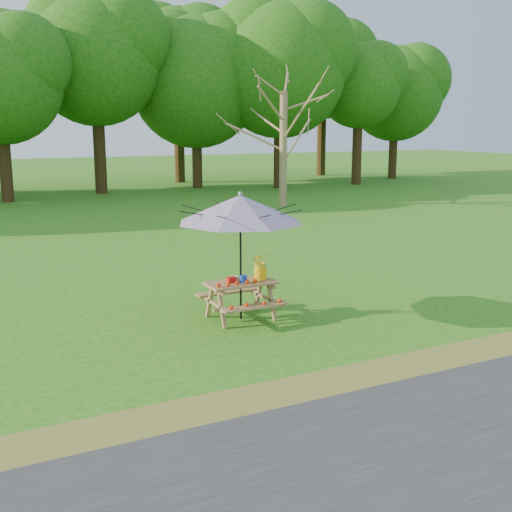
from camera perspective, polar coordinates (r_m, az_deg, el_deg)
name	(u,v)px	position (r m, az deg, el deg)	size (l,w,h in m)	color
ground	(163,341)	(10.32, -8.27, -7.48)	(120.00, 120.00, 0.00)	#286A14
road	(348,503)	(6.24, 8.15, -20.90)	(120.00, 4.00, 0.01)	#2B2B2E
drygrass_strip	(241,409)	(7.91, -1.37, -13.44)	(120.00, 1.20, 0.01)	olive
bare_tree	(284,42)	(27.18, 2.52, 18.45)	(6.77, 6.77, 10.89)	olive
picnic_table	(241,301)	(11.25, -1.36, -4.00)	(1.20, 1.32, 0.67)	#9B7146
patio_umbrella	(240,209)	(10.93, -1.40, 4.22)	(2.22, 2.22, 2.25)	black
produce_bins	(237,279)	(11.14, -1.67, -2.06)	(0.32, 0.37, 0.13)	red
tomatoes_row	(237,283)	(10.94, -1.66, -2.41)	(0.77, 0.13, 0.07)	red
flower_bucket	(260,265)	(11.28, 0.39, -0.80)	(0.35, 0.32, 0.49)	#F7B50D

